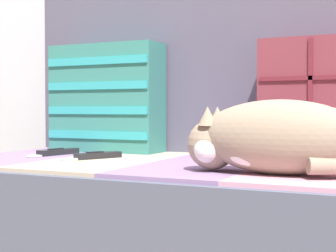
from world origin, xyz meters
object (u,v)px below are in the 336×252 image
(sleeping_cat, at_px, (268,139))
(game_remote_far, at_px, (96,156))
(game_remote_near, at_px, (56,152))
(couch, at_px, (264,234))
(throw_pillow_striped, at_px, (107,98))

(sleeping_cat, distance_m, game_remote_far, 0.57)
(game_remote_near, bearing_deg, sleeping_cat, -14.69)
(couch, xyz_separation_m, game_remote_far, (-0.49, -0.06, 0.19))
(sleeping_cat, bearing_deg, couch, 106.74)
(game_remote_near, bearing_deg, couch, 0.86)
(couch, height_order, game_remote_far, game_remote_far)
(throw_pillow_striped, relative_size, game_remote_near, 1.97)
(throw_pillow_striped, bearing_deg, sleeping_cat, -29.90)
(sleeping_cat, bearing_deg, throw_pillow_striped, 150.10)
(couch, xyz_separation_m, game_remote_near, (-0.67, -0.01, 0.19))
(couch, relative_size, sleeping_cat, 4.21)
(sleeping_cat, distance_m, game_remote_near, 0.76)
(couch, xyz_separation_m, throw_pillow_striped, (-0.60, 0.18, 0.37))
(throw_pillow_striped, relative_size, game_remote_far, 2.06)
(throw_pillow_striped, height_order, sleeping_cat, throw_pillow_striped)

